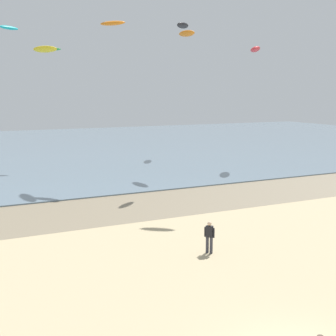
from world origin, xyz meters
The scene contains 11 objects.
wet_sand_strip centered at (0.00, 21.00, 0.00)m, with size 120.00×8.12×0.01m, color #84755B.
sea centered at (0.00, 60.06, 0.05)m, with size 160.00×70.00×0.10m, color slate.
person_nearest_camera centered at (2.53, 9.90, 0.92)m, with size 0.40×0.46×1.71m.
kite_aloft_0 centered at (22.61, 33.72, 13.11)m, with size 3.41×1.09×0.55m, color red.
kite_aloft_2 centered at (4.88, 31.15, 14.51)m, with size 2.54×0.81×0.41m, color orange.
kite_aloft_3 centered at (9.79, 26.86, 14.08)m, with size 2.22×0.71×0.35m, color black.
kite_aloft_4 centered at (-0.24, 36.17, 12.43)m, with size 3.00×0.96×0.48m, color yellow.
kite_aloft_6 centered at (13.57, 33.18, 14.30)m, with size 2.77×0.89×0.44m, color orange.
kite_aloft_9 centered at (20.75, 46.45, 16.14)m, with size 3.16×1.01×0.51m, color red.
kite_aloft_10 centered at (-2.06, 46.80, 15.58)m, with size 2.61×0.84×0.42m, color #19B2B7.
kite_aloft_12 centered at (2.02, 43.10, 13.08)m, with size 1.84×0.59×0.29m, color green.
Camera 1 is at (-9.59, -10.12, 8.33)m, focal length 49.61 mm.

